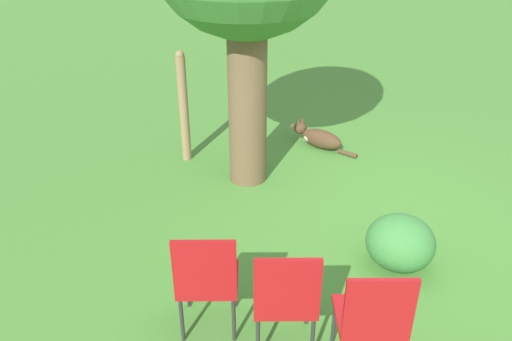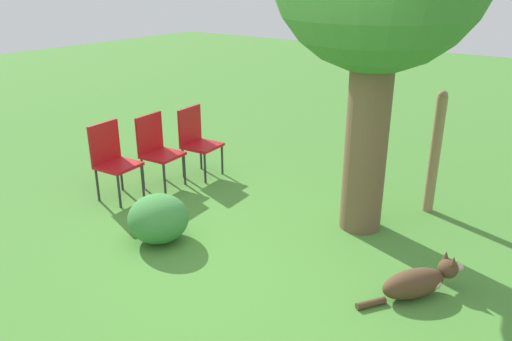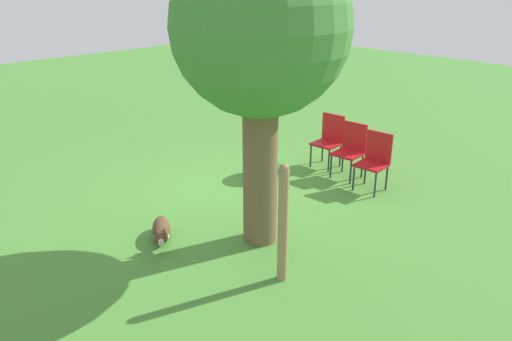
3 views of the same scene
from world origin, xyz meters
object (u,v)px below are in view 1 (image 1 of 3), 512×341
(dog, at_px, (318,138))
(red_chair_0, at_px, (373,317))
(red_chair_1, at_px, (286,296))
(red_chair_2, at_px, (207,278))
(fence_post, at_px, (184,107))

(dog, bearing_deg, red_chair_0, 126.68)
(red_chair_1, distance_m, red_chair_2, 0.59)
(red_chair_0, distance_m, red_chair_2, 1.18)
(dog, height_order, red_chair_2, red_chair_2)
(red_chair_2, bearing_deg, dog, -20.16)
(red_chair_0, height_order, red_chair_2, same)
(dog, xyz_separation_m, red_chair_0, (-3.66, -0.19, 0.39))
(fence_post, xyz_separation_m, red_chair_0, (-3.18, -1.87, -0.19))
(red_chair_1, bearing_deg, fence_post, 18.81)
(dog, height_order, red_chair_0, red_chair_0)
(dog, relative_size, fence_post, 0.63)
(dog, xyz_separation_m, red_chair_2, (-3.36, 0.94, 0.39))
(red_chair_0, bearing_deg, fence_post, 26.00)
(fence_post, distance_m, red_chair_1, 3.30)
(red_chair_2, bearing_deg, red_chair_0, -109.42)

